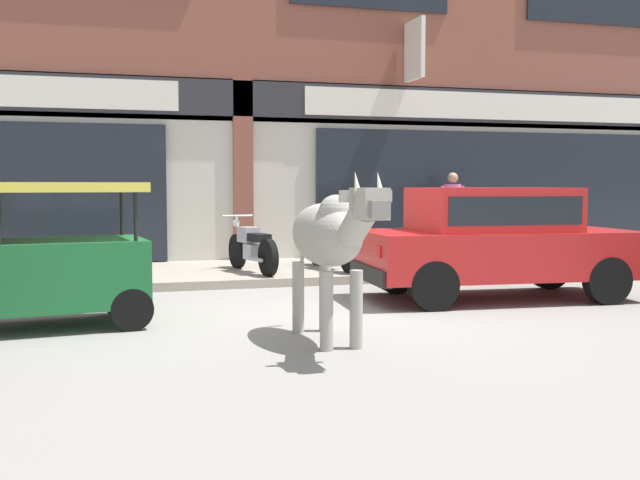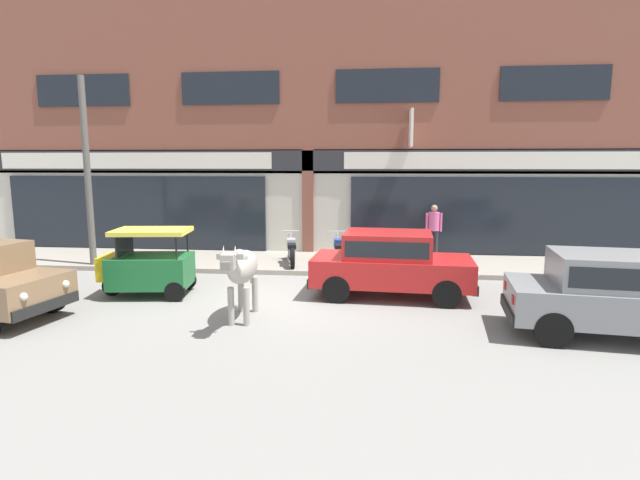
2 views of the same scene
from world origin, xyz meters
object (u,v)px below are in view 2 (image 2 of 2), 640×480
(cow, at_px, (242,268))
(motorcycle_1, at_px, (338,251))
(auto_rickshaw, at_px, (148,267))
(car_0, at_px, (616,292))
(pedestrian, at_px, (434,225))
(utility_pole, at_px, (87,172))
(car_1, at_px, (390,261))
(motorcycle_0, at_px, (291,250))

(cow, height_order, motorcycle_1, cow)
(auto_rickshaw, bearing_deg, car_0, -11.29)
(pedestrian, distance_m, utility_pole, 10.07)
(car_1, distance_m, pedestrian, 4.47)
(cow, height_order, auto_rickshaw, cow)
(motorcycle_0, relative_size, utility_pole, 0.35)
(car_0, xyz_separation_m, utility_pole, (-12.00, 4.45, 1.91))
(car_1, bearing_deg, utility_pole, 165.54)
(cow, distance_m, pedestrian, 7.57)
(pedestrian, relative_size, utility_pole, 0.31)
(auto_rickshaw, xyz_separation_m, motorcycle_0, (2.74, 3.28, -0.14))
(pedestrian, height_order, utility_pole, utility_pole)
(car_0, height_order, car_1, same)
(auto_rickshaw, xyz_separation_m, pedestrian, (6.88, 4.70, 0.45))
(motorcycle_0, bearing_deg, utility_pole, -173.26)
(car_0, height_order, motorcycle_1, car_0)
(cow, distance_m, motorcycle_1, 5.10)
(car_0, height_order, utility_pole, utility_pole)
(motorcycle_0, relative_size, motorcycle_1, 0.99)
(cow, bearing_deg, utility_pole, 142.59)
(motorcycle_0, distance_m, pedestrian, 4.42)
(car_1, bearing_deg, motorcycle_1, 115.38)
(car_0, distance_m, pedestrian, 6.92)
(motorcycle_0, bearing_deg, car_0, -38.51)
(car_1, distance_m, motorcycle_0, 3.89)
(car_1, bearing_deg, cow, -144.93)
(auto_rickshaw, bearing_deg, pedestrian, 34.37)
(cow, bearing_deg, motorcycle_0, 87.98)
(cow, xyz_separation_m, auto_rickshaw, (-2.57, 1.52, -0.35))
(cow, height_order, car_1, cow)
(car_1, bearing_deg, car_0, -31.82)
(car_0, bearing_deg, pedestrian, 109.23)
(car_0, relative_size, car_1, 1.01)
(auto_rickshaw, distance_m, motorcycle_0, 4.27)
(auto_rickshaw, distance_m, pedestrian, 8.34)
(car_1, xyz_separation_m, utility_pole, (-8.27, 2.13, 1.91))
(cow, relative_size, utility_pole, 0.42)
(car_0, xyz_separation_m, motorcycle_1, (-5.07, 5.15, -0.30))
(auto_rickshaw, bearing_deg, cow, -30.67)
(utility_pole, bearing_deg, auto_rickshaw, -42.62)
(cow, distance_m, motorcycle_0, 4.83)
(cow, distance_m, car_0, 6.60)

